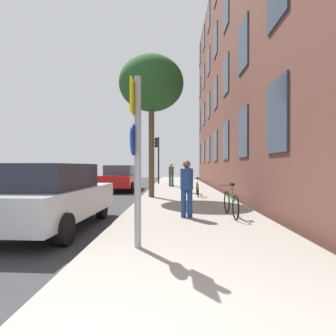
% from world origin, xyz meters
% --- Properties ---
extents(ground_plane, '(41.80, 41.80, 0.00)m').
position_xyz_m(ground_plane, '(-2.40, 15.00, 0.00)').
color(ground_plane, '#332D28').
extents(road_asphalt, '(7.00, 38.00, 0.01)m').
position_xyz_m(road_asphalt, '(-4.50, 15.00, 0.01)').
color(road_asphalt, '#2D2D30').
rests_on(road_asphalt, ground).
extents(sidewalk, '(4.20, 38.00, 0.12)m').
position_xyz_m(sidewalk, '(1.10, 15.00, 0.06)').
color(sidewalk, gray).
rests_on(sidewalk, ground).
extents(building_facade, '(0.56, 27.00, 15.25)m').
position_xyz_m(building_facade, '(3.69, 14.50, 7.65)').
color(building_facade, brown).
rests_on(building_facade, ground).
extents(sign_post, '(0.15, 0.60, 3.05)m').
position_xyz_m(sign_post, '(-0.10, 2.89, 1.90)').
color(sign_post, gray).
rests_on(sign_post, sidewalk).
extents(traffic_light, '(0.43, 0.24, 3.87)m').
position_xyz_m(traffic_light, '(-0.78, 20.13, 2.76)').
color(traffic_light, black).
rests_on(traffic_light, sidewalk).
extents(tree_near, '(3.04, 3.04, 6.65)m').
position_xyz_m(tree_near, '(-0.48, 10.69, 5.43)').
color(tree_near, brown).
rests_on(tree_near, sidewalk).
extents(bicycle_0, '(0.42, 1.76, 0.97)m').
position_xyz_m(bicycle_0, '(2.22, 5.85, 0.50)').
color(bicycle_0, black).
rests_on(bicycle_0, sidewalk).
extents(bicycle_1, '(0.42, 1.73, 0.92)m').
position_xyz_m(bicycle_1, '(1.73, 11.17, 0.48)').
color(bicycle_1, black).
rests_on(bicycle_1, sidewalk).
extents(bicycle_2, '(0.42, 1.70, 0.91)m').
position_xyz_m(bicycle_2, '(1.65, 16.78, 0.47)').
color(bicycle_2, black).
rests_on(bicycle_2, sidewalk).
extents(pedestrian_0, '(0.48, 0.48, 1.62)m').
position_xyz_m(pedestrian_0, '(0.94, 5.66, 1.04)').
color(pedestrian_0, navy).
rests_on(pedestrian_0, sidewalk).
extents(pedestrian_1, '(0.43, 0.43, 1.61)m').
position_xyz_m(pedestrian_1, '(1.35, 12.81, 1.04)').
color(pedestrian_1, '#33594C').
rests_on(pedestrian_1, sidewalk).
extents(pedestrian_2, '(0.46, 0.46, 1.68)m').
position_xyz_m(pedestrian_2, '(0.40, 17.32, 1.08)').
color(pedestrian_2, '#33594C').
rests_on(pedestrian_2, sidewalk).
extents(car_0, '(1.90, 4.31, 1.62)m').
position_xyz_m(car_0, '(-2.36, 4.61, 0.84)').
color(car_0, '#B7B7BC').
rests_on(car_0, road_asphalt).
extents(car_1, '(1.98, 4.53, 1.62)m').
position_xyz_m(car_1, '(-2.78, 15.06, 0.84)').
color(car_1, red).
rests_on(car_1, road_asphalt).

